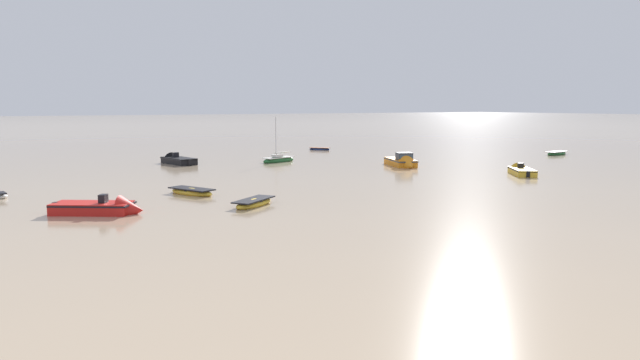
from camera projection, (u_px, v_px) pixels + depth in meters
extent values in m
ellipsoid|color=navy|center=(320.00, 149.00, 92.29)|extent=(3.14, 3.38, 0.54)
cube|color=brown|center=(320.00, 148.00, 92.26)|extent=(2.94, 3.15, 0.07)
cube|color=brown|center=(320.00, 148.00, 92.27)|extent=(0.94, 0.86, 0.05)
ellipsoid|color=#23602D|center=(557.00, 154.00, 83.44)|extent=(4.57, 2.14, 0.69)
cube|color=silver|center=(557.00, 152.00, 83.40)|extent=(4.22, 2.06, 0.09)
cube|color=silver|center=(557.00, 152.00, 83.41)|extent=(0.48, 1.38, 0.07)
ellipsoid|color=#23602D|center=(279.00, 160.00, 73.13)|extent=(5.53, 3.30, 0.91)
cube|color=silver|center=(279.00, 157.00, 73.08)|extent=(4.73, 2.88, 0.09)
cube|color=silver|center=(277.00, 156.00, 72.85)|extent=(1.50, 1.27, 0.33)
cylinder|color=#B7BABF|center=(276.00, 137.00, 72.38)|extent=(0.09, 0.09, 5.01)
cylinder|color=beige|center=(282.00, 152.00, 73.51)|extent=(2.80, 1.13, 0.18)
ellipsoid|color=gold|center=(192.00, 192.00, 46.65)|extent=(3.14, 4.64, 0.70)
cube|color=black|center=(192.00, 189.00, 46.61)|extent=(2.97, 4.31, 0.09)
cube|color=black|center=(192.00, 190.00, 46.62)|extent=(1.35, 0.80, 0.07)
ellipsoid|color=gold|center=(254.00, 203.00, 41.44)|extent=(4.30, 3.61, 0.67)
cube|color=black|center=(254.00, 200.00, 41.40)|extent=(4.01, 3.40, 0.09)
cube|color=black|center=(254.00, 201.00, 41.41)|extent=(0.97, 1.22, 0.07)
cube|color=orange|center=(400.00, 163.00, 68.51)|extent=(4.07, 6.01, 1.09)
cone|color=orange|center=(409.00, 166.00, 65.68)|extent=(2.65, 2.38, 2.19)
cube|color=#33383F|center=(401.00, 160.00, 68.40)|extent=(4.16, 6.15, 0.12)
cube|color=#33383F|center=(404.00, 156.00, 67.09)|extent=(2.08, 1.85, 0.85)
cube|color=#384751|center=(406.00, 156.00, 66.44)|extent=(1.66, 0.85, 0.68)
cube|color=black|center=(393.00, 160.00, 71.13)|extent=(0.53, 0.47, 0.78)
cube|color=gold|center=(522.00, 173.00, 59.46)|extent=(4.16, 4.74, 0.88)
cone|color=gold|center=(516.00, 170.00, 61.79)|extent=(2.26, 2.18, 1.77)
cube|color=black|center=(522.00, 170.00, 59.47)|extent=(4.25, 4.84, 0.10)
cube|color=black|center=(521.00, 165.00, 60.05)|extent=(0.71, 0.67, 0.49)
cube|color=black|center=(528.00, 174.00, 57.27)|extent=(0.45, 0.43, 0.63)
cube|color=black|center=(179.00, 162.00, 70.47)|extent=(3.10, 5.60, 1.04)
cone|color=black|center=(168.00, 160.00, 72.53)|extent=(2.35, 2.00, 2.09)
cube|color=black|center=(179.00, 159.00, 70.47)|extent=(3.17, 5.73, 0.12)
cube|color=black|center=(176.00, 155.00, 70.97)|extent=(0.77, 0.58, 0.58)
cube|color=black|center=(189.00, 162.00, 68.53)|extent=(0.47, 0.39, 0.74)
cube|color=red|center=(92.00, 210.00, 38.35)|extent=(5.38, 4.54, 0.99)
cone|color=red|center=(131.00, 210.00, 38.24)|extent=(2.42, 2.54, 1.99)
cube|color=black|center=(93.00, 204.00, 38.30)|extent=(5.50, 4.64, 0.11)
cube|color=black|center=(103.00, 198.00, 38.22)|extent=(0.73, 0.80, 0.55)
cube|color=black|center=(56.00, 207.00, 38.42)|extent=(0.48, 0.50, 0.71)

